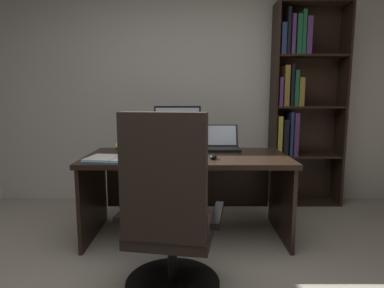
{
  "coord_description": "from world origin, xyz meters",
  "views": [
    {
      "loc": [
        -0.01,
        -1.51,
        1.21
      ],
      "look_at": [
        -0.02,
        1.15,
        0.82
      ],
      "focal_mm": 30.26,
      "sensor_mm": 36.0,
      "label": 1
    }
  ],
  "objects_px": {
    "laptop": "(222,145)",
    "pen": "(158,154)",
    "open_binder": "(118,159)",
    "notepad": "(156,155)",
    "office_chair": "(170,222)",
    "bookshelf": "(300,105)",
    "computer_mouse": "(214,157)",
    "desk": "(189,175)",
    "reading_stand_with_book": "(135,143)",
    "keyboard": "(177,158)",
    "monitor": "(179,128)"
  },
  "relations": [
    {
      "from": "bookshelf",
      "to": "laptop",
      "type": "height_order",
      "value": "bookshelf"
    },
    {
      "from": "computer_mouse",
      "to": "notepad",
      "type": "xyz_separation_m",
      "value": [
        -0.48,
        0.13,
        -0.02
      ]
    },
    {
      "from": "keyboard",
      "to": "notepad",
      "type": "xyz_separation_m",
      "value": [
        -0.18,
        0.13,
        -0.01
      ]
    },
    {
      "from": "keyboard",
      "to": "open_binder",
      "type": "height_order",
      "value": "same"
    },
    {
      "from": "computer_mouse",
      "to": "notepad",
      "type": "height_order",
      "value": "computer_mouse"
    },
    {
      "from": "bookshelf",
      "to": "open_binder",
      "type": "distance_m",
      "value": 2.13
    },
    {
      "from": "open_binder",
      "to": "pen",
      "type": "xyz_separation_m",
      "value": [
        0.3,
        0.18,
        0.0
      ]
    },
    {
      "from": "pen",
      "to": "reading_stand_with_book",
      "type": "bearing_deg",
      "value": 125.03
    },
    {
      "from": "desk",
      "to": "laptop",
      "type": "bearing_deg",
      "value": 33.27
    },
    {
      "from": "laptop",
      "to": "keyboard",
      "type": "xyz_separation_m",
      "value": [
        -0.4,
        -0.46,
        -0.04
      ]
    },
    {
      "from": "computer_mouse",
      "to": "desk",
      "type": "bearing_deg",
      "value": 129.54
    },
    {
      "from": "bookshelf",
      "to": "monitor",
      "type": "relative_size",
      "value": 5.12
    },
    {
      "from": "laptop",
      "to": "pen",
      "type": "xyz_separation_m",
      "value": [
        -0.56,
        -0.33,
        -0.04
      ]
    },
    {
      "from": "bookshelf",
      "to": "reading_stand_with_book",
      "type": "bearing_deg",
      "value": -162.32
    },
    {
      "from": "laptop",
      "to": "pen",
      "type": "bearing_deg",
      "value": -150.04
    },
    {
      "from": "reading_stand_with_book",
      "to": "office_chair",
      "type": "bearing_deg",
      "value": -71.22
    },
    {
      "from": "office_chair",
      "to": "notepad",
      "type": "distance_m",
      "value": 0.9
    },
    {
      "from": "monitor",
      "to": "pen",
      "type": "xyz_separation_m",
      "value": [
        -0.16,
        -0.32,
        -0.19
      ]
    },
    {
      "from": "office_chair",
      "to": "reading_stand_with_book",
      "type": "bearing_deg",
      "value": 118.16
    },
    {
      "from": "laptop",
      "to": "notepad",
      "type": "relative_size",
      "value": 1.64
    },
    {
      "from": "monitor",
      "to": "keyboard",
      "type": "distance_m",
      "value": 0.49
    },
    {
      "from": "desk",
      "to": "laptop",
      "type": "height_order",
      "value": "laptop"
    },
    {
      "from": "open_binder",
      "to": "notepad",
      "type": "height_order",
      "value": "open_binder"
    },
    {
      "from": "office_chair",
      "to": "pen",
      "type": "relative_size",
      "value": 8.09
    },
    {
      "from": "notepad",
      "to": "pen",
      "type": "distance_m",
      "value": 0.02
    },
    {
      "from": "bookshelf",
      "to": "desk",
      "type": "bearing_deg",
      "value": -146.64
    },
    {
      "from": "open_binder",
      "to": "notepad",
      "type": "bearing_deg",
      "value": 41.97
    },
    {
      "from": "office_chair",
      "to": "keyboard",
      "type": "distance_m",
      "value": 0.76
    },
    {
      "from": "keyboard",
      "to": "computer_mouse",
      "type": "bearing_deg",
      "value": 0.0
    },
    {
      "from": "open_binder",
      "to": "pen",
      "type": "distance_m",
      "value": 0.35
    },
    {
      "from": "computer_mouse",
      "to": "pen",
      "type": "xyz_separation_m",
      "value": [
        -0.46,
        0.13,
        -0.01
      ]
    },
    {
      "from": "computer_mouse",
      "to": "open_binder",
      "type": "relative_size",
      "value": 0.21
    },
    {
      "from": "bookshelf",
      "to": "reading_stand_with_book",
      "type": "relative_size",
      "value": 6.95
    },
    {
      "from": "monitor",
      "to": "pen",
      "type": "height_order",
      "value": "monitor"
    },
    {
      "from": "laptop",
      "to": "notepad",
      "type": "bearing_deg",
      "value": -150.9
    },
    {
      "from": "bookshelf",
      "to": "computer_mouse",
      "type": "height_order",
      "value": "bookshelf"
    },
    {
      "from": "desk",
      "to": "office_chair",
      "type": "relative_size",
      "value": 1.5
    },
    {
      "from": "desk",
      "to": "notepad",
      "type": "height_order",
      "value": "notepad"
    },
    {
      "from": "keyboard",
      "to": "open_binder",
      "type": "xyz_separation_m",
      "value": [
        -0.46,
        -0.05,
        -0.0
      ]
    },
    {
      "from": "keyboard",
      "to": "notepad",
      "type": "bearing_deg",
      "value": 143.92
    },
    {
      "from": "desk",
      "to": "notepad",
      "type": "xyz_separation_m",
      "value": [
        -0.27,
        -0.12,
        0.19
      ]
    },
    {
      "from": "keyboard",
      "to": "pen",
      "type": "height_order",
      "value": "keyboard"
    },
    {
      "from": "monitor",
      "to": "keyboard",
      "type": "relative_size",
      "value": 1.02
    },
    {
      "from": "desk",
      "to": "monitor",
      "type": "relative_size",
      "value": 3.97
    },
    {
      "from": "desk",
      "to": "keyboard",
      "type": "relative_size",
      "value": 4.06
    },
    {
      "from": "desk",
      "to": "computer_mouse",
      "type": "bearing_deg",
      "value": -50.46
    },
    {
      "from": "monitor",
      "to": "keyboard",
      "type": "bearing_deg",
      "value": -90.0
    },
    {
      "from": "bookshelf",
      "to": "computer_mouse",
      "type": "xyz_separation_m",
      "value": [
        -1.01,
        -1.06,
        -0.38
      ]
    },
    {
      "from": "desk",
      "to": "office_chair",
      "type": "distance_m",
      "value": 0.98
    },
    {
      "from": "desk",
      "to": "open_binder",
      "type": "relative_size",
      "value": 3.38
    }
  ]
}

